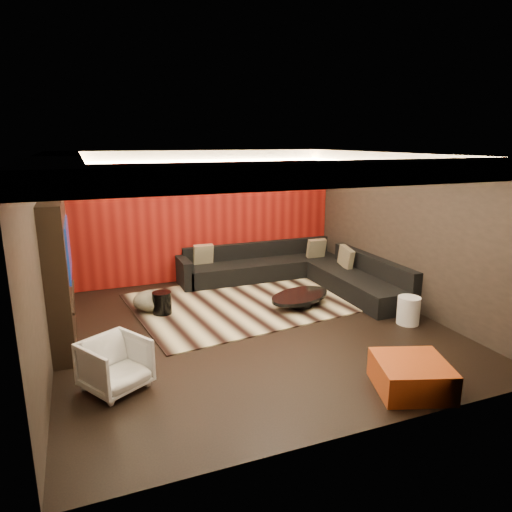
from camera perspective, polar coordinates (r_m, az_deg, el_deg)
name	(u,v)px	position (r m, az deg, el deg)	size (l,w,h in m)	color
floor	(252,328)	(7.60, -0.46, -9.03)	(6.00, 6.00, 0.02)	black
ceiling	(252,153)	(6.98, -0.51, 12.75)	(6.00, 6.00, 0.02)	silver
wall_back	(203,216)	(9.98, -6.70, 4.99)	(6.00, 0.02, 2.80)	black
wall_left	(42,263)	(6.73, -25.18, -0.83)	(0.02, 6.00, 2.80)	black
wall_right	(408,231)	(8.68, 18.45, 2.94)	(0.02, 6.00, 2.80)	black
red_feature_wall	(203,216)	(9.94, -6.64, 4.95)	(5.98, 0.05, 2.78)	#6B0C0A
soffit_back	(205,156)	(9.55, -6.43, 12.37)	(6.00, 0.60, 0.22)	silver
soffit_front	(352,173)	(4.57, 11.87, 10.12)	(6.00, 0.60, 0.22)	silver
soffit_left	(57,165)	(6.53, -23.64, 10.42)	(0.60, 4.80, 0.22)	silver
soffit_right	(399,159)	(8.34, 17.48, 11.54)	(0.60, 4.80, 0.22)	silver
cove_back	(209,161)	(9.23, -5.85, 11.76)	(4.80, 0.08, 0.04)	#FFD899
cove_front	(333,180)	(4.86, 9.61, 9.39)	(4.80, 0.08, 0.04)	#FFD899
cove_left	(85,171)	(6.53, -20.55, 9.91)	(0.08, 4.80, 0.04)	#FFD899
cove_right	(382,164)	(8.13, 15.52, 10.98)	(0.08, 4.80, 0.04)	#FFD899
tv_surround	(59,272)	(7.37, -23.45, -1.83)	(0.30, 2.00, 2.20)	black
tv_screen	(68,248)	(7.29, -22.46, 0.93)	(0.04, 1.30, 0.80)	black
tv_shelf	(73,296)	(7.48, -21.92, -4.67)	(0.04, 1.60, 0.04)	black
rug	(243,301)	(8.74, -1.58, -5.70)	(4.00, 3.00, 0.02)	beige
coffee_table	(300,300)	(8.50, 5.50, -5.50)	(1.29, 1.29, 0.22)	black
drum_stool	(162,303)	(8.24, -11.67, -5.76)	(0.33, 0.33, 0.39)	black
striped_pouf	(151,300)	(8.45, -12.98, -5.44)	(0.64, 0.64, 0.35)	#C2BA96
white_side_table	(408,310)	(8.09, 18.52, -6.47)	(0.37, 0.37, 0.47)	white
orange_ottoman	(411,376)	(6.10, 18.84, -13.97)	(0.85, 0.85, 0.38)	#994D13
armchair	(115,365)	(6.00, -17.18, -12.85)	(0.69, 0.71, 0.65)	silver
sectional_sofa	(297,272)	(9.78, 5.13, -2.01)	(3.65, 3.50, 0.75)	black
throw_pillows	(289,253)	(9.90, 4.09, 0.37)	(2.98, 1.70, 0.50)	beige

